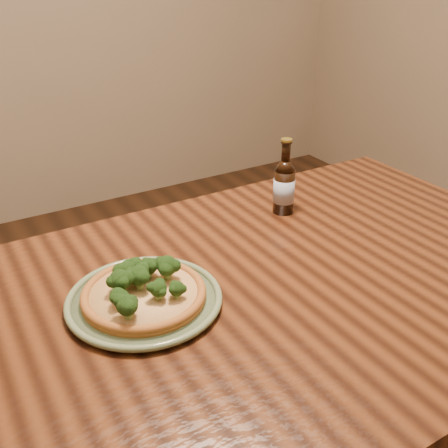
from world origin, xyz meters
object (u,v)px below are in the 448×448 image
plate (144,300)px  beer_bottle (284,186)px  pizza (143,291)px  table (234,330)px

plate → beer_bottle: bearing=22.0°
plate → pizza: 0.02m
beer_bottle → pizza: bearing=-176.2°
plate → beer_bottle: 0.52m
table → plate: (-0.17, 0.06, 0.10)m
plate → beer_bottle: beer_bottle is taller
plate → pizza: size_ratio=1.26×
plate → beer_bottle: size_ratio=1.52×
plate → table: bearing=-19.5°
table → beer_bottle: size_ratio=7.98×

